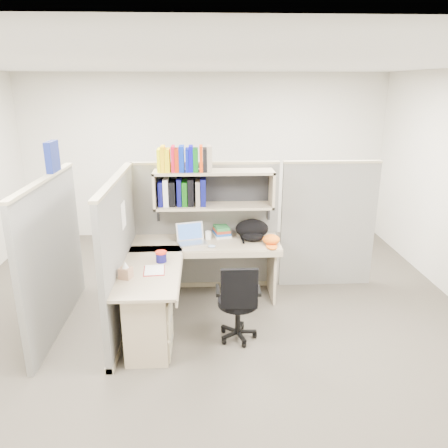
{
  "coord_description": "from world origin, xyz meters",
  "views": [
    {
      "loc": [
        -0.01,
        -4.29,
        2.52
      ],
      "look_at": [
        0.2,
        0.25,
        1.05
      ],
      "focal_mm": 35.0,
      "sensor_mm": 36.0,
      "label": 1
    }
  ],
  "objects_px": {
    "task_chair": "(238,314)",
    "backpack": "(252,230)",
    "desk": "(167,298)",
    "snack_canister": "(161,256)",
    "laptop": "(192,234)"
  },
  "relations": [
    {
      "from": "snack_canister",
      "to": "laptop",
      "type": "bearing_deg",
      "value": 59.9
    },
    {
      "from": "task_chair",
      "to": "backpack",
      "type": "bearing_deg",
      "value": 76.4
    },
    {
      "from": "desk",
      "to": "backpack",
      "type": "height_order",
      "value": "backpack"
    },
    {
      "from": "backpack",
      "to": "task_chair",
      "type": "distance_m",
      "value": 1.19
    },
    {
      "from": "desk",
      "to": "snack_canister",
      "type": "relative_size",
      "value": 14.75
    },
    {
      "from": "desk",
      "to": "backpack",
      "type": "bearing_deg",
      "value": 43.5
    },
    {
      "from": "backpack",
      "to": "snack_canister",
      "type": "relative_size",
      "value": 3.37
    },
    {
      "from": "task_chair",
      "to": "laptop",
      "type": "bearing_deg",
      "value": 117.2
    },
    {
      "from": "snack_canister",
      "to": "task_chair",
      "type": "relative_size",
      "value": 0.14
    },
    {
      "from": "desk",
      "to": "task_chair",
      "type": "bearing_deg",
      "value": -8.56
    },
    {
      "from": "backpack",
      "to": "snack_canister",
      "type": "distance_m",
      "value": 1.22
    },
    {
      "from": "desk",
      "to": "laptop",
      "type": "height_order",
      "value": "laptop"
    },
    {
      "from": "desk",
      "to": "laptop",
      "type": "relative_size",
      "value": 5.37
    },
    {
      "from": "desk",
      "to": "snack_canister",
      "type": "distance_m",
      "value": 0.45
    },
    {
      "from": "backpack",
      "to": "snack_canister",
      "type": "height_order",
      "value": "backpack"
    }
  ]
}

